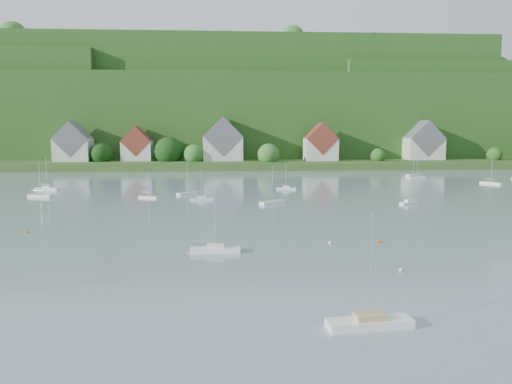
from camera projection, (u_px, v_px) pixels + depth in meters
far_shore_strip at (212, 162)px, 216.59m from camera, size 600.00×60.00×3.00m
forested_ridge at (215, 117)px, 281.86m from camera, size 620.00×181.22×69.89m
village_building_0 at (73, 145)px, 199.37m from camera, size 14.00×10.40×16.00m
village_building_1 at (137, 147)px, 202.97m from camera, size 12.00×9.36×14.00m
village_building_2 at (223, 143)px, 203.92m from camera, size 16.00×11.44×18.00m
village_building_3 at (321, 145)px, 204.48m from camera, size 13.00×10.40×15.50m
village_building_4 at (424, 144)px, 211.17m from camera, size 15.00×10.40×16.50m
near_sailboat_2 at (369, 322)px, 39.42m from camera, size 7.03×2.69×9.26m
near_sailboat_3 at (215, 249)px, 63.55m from camera, size 6.37×1.88×8.56m
mooring_buoy_1 at (401, 271)px, 55.32m from camera, size 0.43×0.43×0.43m
mooring_buoy_2 at (379, 243)px, 69.24m from camera, size 0.43×0.43×0.43m
mooring_buoy_3 at (28, 233)px, 75.92m from camera, size 0.41×0.41×0.41m
mooring_buoy_4 at (330, 243)px, 68.71m from camera, size 0.49×0.49×0.49m
far_sailboat_cluster at (269, 186)px, 134.62m from camera, size 195.58×66.74×8.71m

